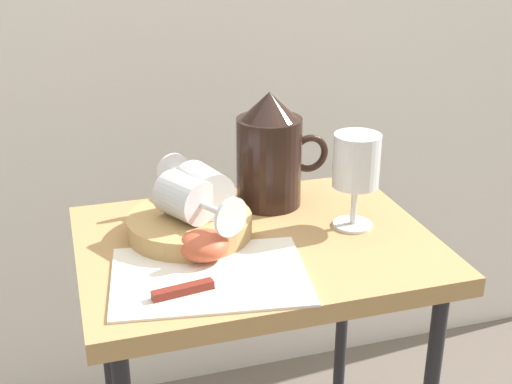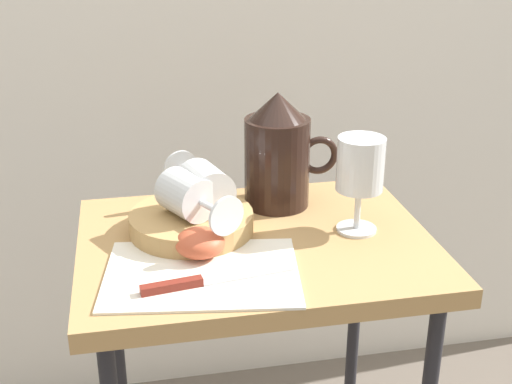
{
  "view_description": "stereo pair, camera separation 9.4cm",
  "coord_description": "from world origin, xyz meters",
  "px_view_note": "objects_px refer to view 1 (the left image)",
  "views": [
    {
      "loc": [
        -0.27,
        -0.91,
        1.17
      ],
      "look_at": [
        0.0,
        0.0,
        0.77
      ],
      "focal_mm": 47.79,
      "sensor_mm": 36.0,
      "label": 1
    },
    {
      "loc": [
        -0.18,
        -0.93,
        1.17
      ],
      "look_at": [
        0.0,
        0.0,
        0.77
      ],
      "focal_mm": 47.79,
      "sensor_mm": 36.0,
      "label": 2
    }
  ],
  "objects_px": {
    "wine_glass_tipped_far": "(188,199)",
    "apple_half_left": "(204,245)",
    "table": "(256,282)",
    "basket_tray": "(190,226)",
    "knife": "(206,285)",
    "wine_glass_tipped_near": "(201,189)",
    "wine_glass_upright": "(357,167)",
    "pitcher": "(270,160)"
  },
  "relations": [
    {
      "from": "table",
      "to": "knife",
      "type": "xyz_separation_m",
      "value": [
        -0.11,
        -0.13,
        0.09
      ]
    },
    {
      "from": "wine_glass_tipped_near",
      "to": "apple_half_left",
      "type": "relative_size",
      "value": 2.07
    },
    {
      "from": "basket_tray",
      "to": "wine_glass_tipped_near",
      "type": "height_order",
      "value": "wine_glass_tipped_near"
    },
    {
      "from": "basket_tray",
      "to": "wine_glass_upright",
      "type": "distance_m",
      "value": 0.28
    },
    {
      "from": "wine_glass_tipped_far",
      "to": "apple_half_left",
      "type": "relative_size",
      "value": 2.08
    },
    {
      "from": "basket_tray",
      "to": "knife",
      "type": "relative_size",
      "value": 0.9
    },
    {
      "from": "table",
      "to": "wine_glass_upright",
      "type": "relative_size",
      "value": 4.4
    },
    {
      "from": "pitcher",
      "to": "wine_glass_upright",
      "type": "xyz_separation_m",
      "value": [
        0.1,
        -0.13,
        0.02
      ]
    },
    {
      "from": "basket_tray",
      "to": "wine_glass_upright",
      "type": "relative_size",
      "value": 1.25
    },
    {
      "from": "table",
      "to": "wine_glass_upright",
      "type": "bearing_deg",
      "value": -1.2
    },
    {
      "from": "wine_glass_upright",
      "to": "wine_glass_tipped_far",
      "type": "distance_m",
      "value": 0.27
    },
    {
      "from": "table",
      "to": "wine_glass_upright",
      "type": "distance_m",
      "value": 0.24
    },
    {
      "from": "table",
      "to": "wine_glass_tipped_far",
      "type": "xyz_separation_m",
      "value": [
        -0.1,
        0.03,
        0.15
      ]
    },
    {
      "from": "wine_glass_tipped_far",
      "to": "wine_glass_upright",
      "type": "bearing_deg",
      "value": -6.95
    },
    {
      "from": "table",
      "to": "wine_glass_tipped_near",
      "type": "relative_size",
      "value": 4.44
    },
    {
      "from": "knife",
      "to": "basket_tray",
      "type": "bearing_deg",
      "value": 85.84
    },
    {
      "from": "table",
      "to": "knife",
      "type": "distance_m",
      "value": 0.19
    },
    {
      "from": "basket_tray",
      "to": "wine_glass_tipped_far",
      "type": "relative_size",
      "value": 1.26
    },
    {
      "from": "basket_tray",
      "to": "wine_glass_tipped_near",
      "type": "bearing_deg",
      "value": 26.85
    },
    {
      "from": "pitcher",
      "to": "wine_glass_upright",
      "type": "height_order",
      "value": "pitcher"
    },
    {
      "from": "table",
      "to": "basket_tray",
      "type": "bearing_deg",
      "value": 156.62
    },
    {
      "from": "pitcher",
      "to": "wine_glass_tipped_near",
      "type": "bearing_deg",
      "value": -151.56
    },
    {
      "from": "knife",
      "to": "wine_glass_upright",
      "type": "bearing_deg",
      "value": 24.55
    },
    {
      "from": "basket_tray",
      "to": "wine_glass_tipped_near",
      "type": "xyz_separation_m",
      "value": [
        0.02,
        0.01,
        0.06
      ]
    },
    {
      "from": "table",
      "to": "wine_glass_tipped_near",
      "type": "xyz_separation_m",
      "value": [
        -0.07,
        0.05,
        0.15
      ]
    },
    {
      "from": "apple_half_left",
      "to": "knife",
      "type": "height_order",
      "value": "apple_half_left"
    },
    {
      "from": "wine_glass_tipped_near",
      "to": "apple_half_left",
      "type": "height_order",
      "value": "wine_glass_tipped_near"
    },
    {
      "from": "apple_half_left",
      "to": "basket_tray",
      "type": "bearing_deg",
      "value": 92.61
    },
    {
      "from": "pitcher",
      "to": "knife",
      "type": "xyz_separation_m",
      "value": [
        -0.17,
        -0.25,
        -0.07
      ]
    },
    {
      "from": "table",
      "to": "wine_glass_tipped_far",
      "type": "distance_m",
      "value": 0.18
    },
    {
      "from": "pitcher",
      "to": "wine_glass_tipped_far",
      "type": "relative_size",
      "value": 1.28
    },
    {
      "from": "wine_glass_upright",
      "to": "apple_half_left",
      "type": "bearing_deg",
      "value": -171.31
    },
    {
      "from": "pitcher",
      "to": "wine_glass_tipped_far",
      "type": "xyz_separation_m",
      "value": [
        -0.16,
        -0.1,
        -0.01
      ]
    },
    {
      "from": "basket_tray",
      "to": "knife",
      "type": "bearing_deg",
      "value": -94.16
    },
    {
      "from": "pitcher",
      "to": "knife",
      "type": "height_order",
      "value": "pitcher"
    },
    {
      "from": "table",
      "to": "wine_glass_tipped_near",
      "type": "height_order",
      "value": "wine_glass_tipped_near"
    },
    {
      "from": "table",
      "to": "basket_tray",
      "type": "distance_m",
      "value": 0.14
    },
    {
      "from": "table",
      "to": "pitcher",
      "type": "distance_m",
      "value": 0.21
    },
    {
      "from": "apple_half_left",
      "to": "wine_glass_upright",
      "type": "bearing_deg",
      "value": 8.69
    },
    {
      "from": "table",
      "to": "wine_glass_upright",
      "type": "height_order",
      "value": "wine_glass_upright"
    },
    {
      "from": "wine_glass_upright",
      "to": "knife",
      "type": "height_order",
      "value": "wine_glass_upright"
    },
    {
      "from": "pitcher",
      "to": "apple_half_left",
      "type": "height_order",
      "value": "pitcher"
    }
  ]
}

